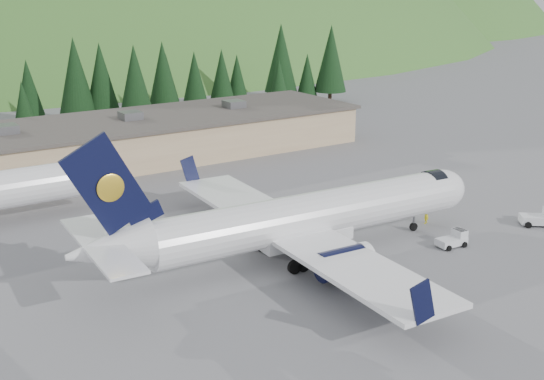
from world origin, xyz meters
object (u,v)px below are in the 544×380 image
Objects in this scene: baggage_tug_a at (454,239)px; terminal_building at (93,144)px; baggage_tug_b at (541,218)px; ramp_worker at (426,214)px; airliner at (302,219)px.

baggage_tug_a is 46.21m from terminal_building.
baggage_tug_a is at bearing -146.48° from baggage_tug_b.
baggage_tug_b is 10.55m from ramp_worker.
baggage_tug_b is 1.93× the size of ramp_worker.
baggage_tug_a is at bearing -69.61° from terminal_building.
terminal_building reaches higher than baggage_tug_b.
terminal_building is 42.14m from ramp_worker.
airliner is 13.52m from baggage_tug_a.
ramp_worker is (14.35, 0.02, -2.33)m from airliner.
baggage_tug_a is (12.14, -5.34, -2.60)m from airliner.
baggage_tug_b is (22.84, -6.26, -2.47)m from airliner.
ramp_worker is (2.21, 5.36, 0.27)m from baggage_tug_a.
baggage_tug_b is at bearing 0.12° from baggage_tug_a.
ramp_worker is at bearing -178.07° from baggage_tug_b.
terminal_building is 39.58× the size of ramp_worker.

